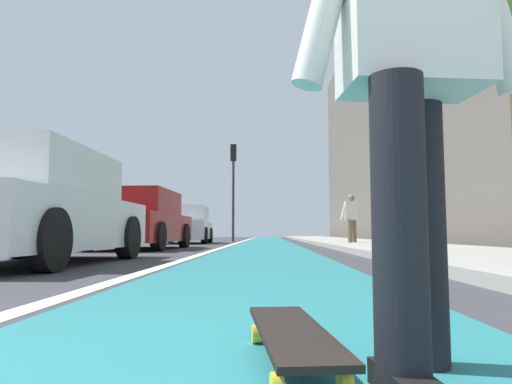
# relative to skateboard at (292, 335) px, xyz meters

# --- Properties ---
(ground_plane) EXTENTS (80.00, 80.00, 0.00)m
(ground_plane) POSITION_rel_skateboard_xyz_m (8.88, 0.16, -0.09)
(ground_plane) COLOR #38383D
(bike_lane_paint) EXTENTS (56.00, 2.13, 0.00)m
(bike_lane_paint) POSITION_rel_skateboard_xyz_m (22.88, 0.16, -0.09)
(bike_lane_paint) COLOR #237075
(bike_lane_paint) RESTS_ON ground
(lane_stripe_white) EXTENTS (52.00, 0.16, 0.01)m
(lane_stripe_white) POSITION_rel_skateboard_xyz_m (18.88, 1.38, -0.09)
(lane_stripe_white) COLOR silver
(lane_stripe_white) RESTS_ON ground
(sidewalk_curb) EXTENTS (52.00, 3.20, 0.12)m
(sidewalk_curb) POSITION_rel_skateboard_xyz_m (16.88, -3.14, -0.03)
(sidewalk_curb) COLOR #9E9B93
(sidewalk_curb) RESTS_ON ground
(building_facade) EXTENTS (40.00, 1.20, 13.85)m
(building_facade) POSITION_rel_skateboard_xyz_m (20.88, -6.04, 6.83)
(building_facade) COLOR #635B51
(building_facade) RESTS_ON ground
(skateboard) EXTENTS (0.86, 0.29, 0.11)m
(skateboard) POSITION_rel_skateboard_xyz_m (0.00, 0.00, 0.00)
(skateboard) COLOR yellow
(skateboard) RESTS_ON ground
(skater_person) EXTENTS (0.48, 0.72, 1.64)m
(skater_person) POSITION_rel_skateboard_xyz_m (-0.15, -0.35, 0.84)
(skater_person) COLOR black
(skater_person) RESTS_ON ground
(parked_car_near) EXTENTS (4.23, 2.03, 1.50)m
(parked_car_near) POSITION_rel_skateboard_xyz_m (4.59, 3.21, 0.63)
(parked_car_near) COLOR silver
(parked_car_near) RESTS_ON ground
(parked_car_mid) EXTENTS (4.48, 1.98, 1.50)m
(parked_car_mid) POSITION_rel_skateboard_xyz_m (10.38, 3.35, 0.63)
(parked_car_mid) COLOR maroon
(parked_car_mid) RESTS_ON ground
(parked_car_far) EXTENTS (4.26, 2.06, 1.48)m
(parked_car_far) POSITION_rel_skateboard_xyz_m (17.25, 3.40, 0.62)
(parked_car_far) COLOR silver
(parked_car_far) RESTS_ON ground
(traffic_light) EXTENTS (0.33, 0.28, 4.70)m
(traffic_light) POSITION_rel_skateboard_xyz_m (20.85, 1.78, 3.13)
(traffic_light) COLOR #2D2D2D
(traffic_light) RESTS_ON ground
(pedestrian_distant) EXTENTS (0.46, 0.71, 1.64)m
(pedestrian_distant) POSITION_rel_skateboard_xyz_m (13.29, -2.55, 0.84)
(pedestrian_distant) COLOR brown
(pedestrian_distant) RESTS_ON ground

